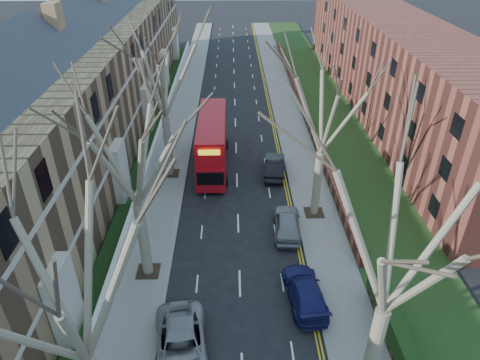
{
  "coord_description": "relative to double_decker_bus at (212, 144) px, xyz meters",
  "views": [
    {
      "loc": [
        -0.37,
        -3.86,
        18.96
      ],
      "look_at": [
        0.15,
        21.85,
        3.16
      ],
      "focal_mm": 32.0,
      "sensor_mm": 36.0,
      "label": 1
    }
  ],
  "objects": [
    {
      "name": "pavement_left",
      "position": [
        -3.89,
        9.33,
        -2.08
      ],
      "size": [
        3.0,
        102.0,
        0.12
      ],
      "primitive_type": "cube",
      "color": "slate",
      "rests_on": "ground"
    },
    {
      "name": "pavement_right",
      "position": [
        8.11,
        9.33,
        -2.08
      ],
      "size": [
        3.0,
        102.0,
        0.12
      ],
      "primitive_type": "cube",
      "color": "slate",
      "rests_on": "ground"
    },
    {
      "name": "terrace_left",
      "position": [
        -11.54,
        1.33,
        3.39
      ],
      "size": [
        9.7,
        78.0,
        13.6
      ],
      "color": "#826142",
      "rests_on": "ground"
    },
    {
      "name": "flats_right",
      "position": [
        19.57,
        13.33,
        2.84
      ],
      "size": [
        13.97,
        54.0,
        10.0
      ],
      "color": "brown",
      "rests_on": "ground"
    },
    {
      "name": "front_wall_left",
      "position": [
        -5.54,
        1.33,
        -1.52
      ],
      "size": [
        0.3,
        78.0,
        1.0
      ],
      "color": "white",
      "rests_on": "ground"
    },
    {
      "name": "grass_verge_right",
      "position": [
        12.61,
        9.33,
        -1.99
      ],
      "size": [
        6.0,
        102.0,
        0.06
      ],
      "color": "#1B3513",
      "rests_on": "ground"
    },
    {
      "name": "tree_left_mid",
      "position": [
        -3.59,
        -23.67,
        7.42
      ],
      "size": [
        10.5,
        10.5,
        14.71
      ],
      "color": "#706550",
      "rests_on": "ground"
    },
    {
      "name": "tree_left_far",
      "position": [
        -3.59,
        -13.67,
        7.1
      ],
      "size": [
        10.15,
        10.15,
        14.22
      ],
      "color": "#706550",
      "rests_on": "ground"
    },
    {
      "name": "tree_left_dist",
      "position": [
        -3.59,
        -1.67,
        7.42
      ],
      "size": [
        10.5,
        10.5,
        14.71
      ],
      "color": "#706550",
      "rests_on": "ground"
    },
    {
      "name": "tree_right_mid",
      "position": [
        7.81,
        -21.67,
        7.42
      ],
      "size": [
        10.5,
        10.5,
        14.71
      ],
      "color": "#706550",
      "rests_on": "ground"
    },
    {
      "name": "tree_right_far",
      "position": [
        7.81,
        -7.67,
        7.1
      ],
      "size": [
        10.15,
        10.15,
        14.22
      ],
      "color": "#706550",
      "rests_on": "ground"
    },
    {
      "name": "double_decker_bus",
      "position": [
        0.0,
        0.0,
        0.0
      ],
      "size": [
        2.67,
        10.37,
        4.36
      ],
      "rotation": [
        0.0,
        0.0,
        3.14
      ],
      "color": "#A70B15",
      "rests_on": "ground"
    },
    {
      "name": "car_left_far",
      "position": [
        -0.9,
        -19.69,
        -1.37
      ],
      "size": [
        3.25,
        5.84,
        1.55
      ],
      "primitive_type": "imported",
      "rotation": [
        0.0,
        0.0,
        0.13
      ],
      "color": "gray",
      "rests_on": "ground"
    },
    {
      "name": "car_right_near",
      "position": [
        5.81,
        -16.1,
        -1.43
      ],
      "size": [
        2.43,
        5.03,
        1.41
      ],
      "primitive_type": "imported",
      "rotation": [
        0.0,
        0.0,
        3.24
      ],
      "color": "navy",
      "rests_on": "ground"
    },
    {
      "name": "car_right_mid",
      "position": [
        5.53,
        -9.74,
        -1.37
      ],
      "size": [
        2.16,
        4.64,
        1.54
      ],
      "primitive_type": "imported",
      "rotation": [
        0.0,
        0.0,
        3.06
      ],
      "color": "gray",
      "rests_on": "ground"
    },
    {
      "name": "car_right_far",
      "position": [
        5.35,
        -1.65,
        -1.36
      ],
      "size": [
        2.16,
        4.85,
        1.55
      ],
      "primitive_type": "imported",
      "rotation": [
        0.0,
        0.0,
        3.03
      ],
      "color": "black",
      "rests_on": "ground"
    }
  ]
}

